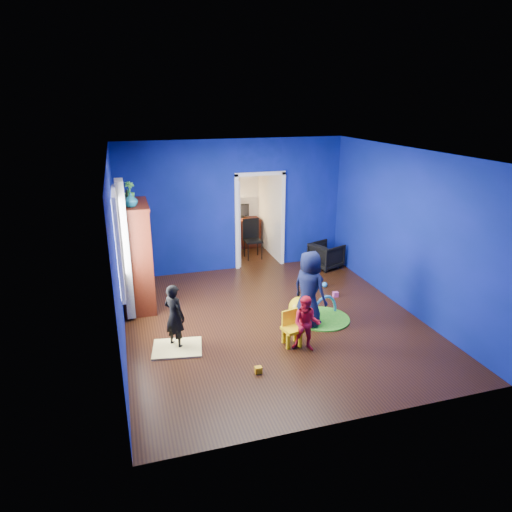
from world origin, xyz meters
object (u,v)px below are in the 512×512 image
object	(u,v)px
child_navy	(309,289)
folding_chair	(253,240)
armchair	(326,255)
toddler_red	(306,324)
crt_tv	(137,254)
vase	(131,200)
kid_chair	(292,330)
study_desk	(243,233)
tv_armoire	(135,256)
play_mat	(323,319)
hopper_ball	(300,308)
child_black	(175,316)

from	to	relation	value
child_navy	folding_chair	bearing A→B (deg)	-29.31
armchair	toddler_red	xyz separation A→B (m)	(-1.85, -3.26, 0.15)
armchair	crt_tv	distance (m)	4.34
armchair	folding_chair	xyz separation A→B (m)	(-1.43, 1.10, 0.17)
armchair	crt_tv	xyz separation A→B (m)	(-4.19, -0.86, 0.73)
vase	folding_chair	world-z (taller)	vase
vase	kid_chair	xyz separation A→B (m)	(2.23, -1.90, -1.83)
armchair	vase	size ratio (longest dim) A/B	2.66
study_desk	toddler_red	bearing A→B (deg)	-94.57
toddler_red	study_desk	distance (m)	5.33
tv_armoire	kid_chair	distance (m)	3.21
tv_armoire	play_mat	size ratio (longest dim) A/B	2.06
hopper_ball	study_desk	world-z (taller)	study_desk
child_black	study_desk	world-z (taller)	child_black
folding_chair	kid_chair	bearing A→B (deg)	-97.88
hopper_ball	vase	bearing A→B (deg)	158.13
play_mat	study_desk	bearing A→B (deg)	93.32
armchair	child_navy	distance (m)	2.93
kid_chair	study_desk	world-z (taller)	study_desk
kid_chair	study_desk	bearing A→B (deg)	71.38
child_black	child_navy	world-z (taller)	child_navy
child_black	kid_chair	size ratio (longest dim) A/B	2.08
folding_chair	study_desk	bearing A→B (deg)	90.00
armchair	tv_armoire	bearing A→B (deg)	80.44
toddler_red	kid_chair	bearing A→B (deg)	153.79
tv_armoire	play_mat	world-z (taller)	tv_armoire
kid_chair	folding_chair	size ratio (longest dim) A/B	0.54
hopper_ball	folding_chair	distance (m)	3.35
study_desk	crt_tv	bearing A→B (deg)	-133.42
armchair	study_desk	bearing A→B (deg)	13.64
folding_chair	vase	bearing A→B (deg)	-141.12
study_desk	folding_chair	xyz separation A→B (m)	(0.00, -0.96, 0.09)
kid_chair	crt_tv	bearing A→B (deg)	122.70
play_mat	study_desk	world-z (taller)	study_desk
child_black	child_navy	distance (m)	2.28
toddler_red	hopper_ball	distance (m)	1.09
armchair	vase	bearing A→B (deg)	84.29
child_black	vase	distance (m)	2.16
kid_chair	play_mat	world-z (taller)	kid_chair
toddler_red	tv_armoire	xyz separation A→B (m)	(-2.38, 2.40, 0.54)
child_black	folding_chair	xyz separation A→B (m)	(2.33, 3.67, -0.06)
crt_tv	study_desk	bearing A→B (deg)	46.58
vase	toddler_red	bearing A→B (deg)	-41.39
vase	hopper_ball	xyz separation A→B (m)	(2.69, -1.08, -1.88)
toddler_red	vase	world-z (taller)	vase
crt_tv	vase	bearing A→B (deg)	-97.59
vase	play_mat	bearing A→B (deg)	-21.95
armchair	child_black	xyz separation A→B (m)	(-3.76, -2.57, 0.23)
child_black	crt_tv	world-z (taller)	crt_tv
toddler_red	hopper_ball	bearing A→B (deg)	99.78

